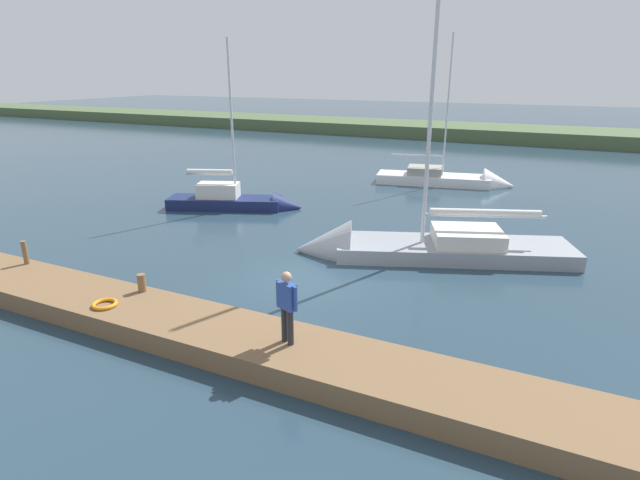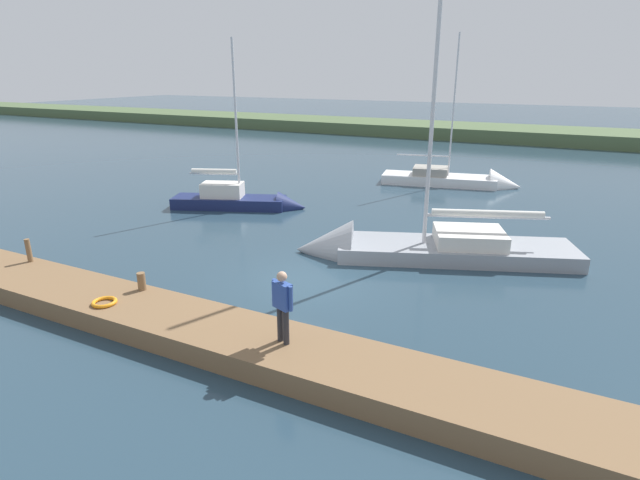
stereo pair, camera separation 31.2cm
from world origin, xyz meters
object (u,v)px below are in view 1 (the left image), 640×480
(mooring_post_near, at_px, (142,283))
(mooring_post_far, at_px, (25,252))
(life_ring_buoy, at_px, (105,304))
(sailboat_far_left, at_px, (454,182))
(sailboat_inner_slip, at_px, (406,250))
(sailboat_behind_pier, at_px, (240,204))
(person_on_dock, at_px, (287,302))

(mooring_post_near, distance_m, mooring_post_far, 4.94)
(life_ring_buoy, xyz_separation_m, sailboat_far_left, (-4.81, -21.67, -0.42))
(mooring_post_near, xyz_separation_m, sailboat_inner_slip, (-5.49, -7.49, -0.58))
(mooring_post_near, xyz_separation_m, life_ring_buoy, (0.21, 1.15, -0.21))
(mooring_post_near, distance_m, sailboat_behind_pier, 11.18)
(mooring_post_near, bearing_deg, mooring_post_far, 0.00)
(sailboat_behind_pier, xyz_separation_m, sailboat_inner_slip, (-9.35, 2.98, -0.01))
(mooring_post_far, bearing_deg, mooring_post_near, 180.00)
(mooring_post_near, height_order, sailboat_inner_slip, sailboat_inner_slip)
(mooring_post_far, height_order, life_ring_buoy, mooring_post_far)
(sailboat_behind_pier, relative_size, sailboat_inner_slip, 0.68)
(mooring_post_near, xyz_separation_m, person_on_dock, (-5.09, 0.70, 0.76))
(sailboat_inner_slip, height_order, sailboat_far_left, sailboat_inner_slip)
(sailboat_far_left, bearing_deg, sailboat_inner_slip, -97.33)
(person_on_dock, bearing_deg, mooring_post_near, 101.83)
(mooring_post_far, height_order, sailboat_behind_pier, sailboat_behind_pier)
(sailboat_behind_pier, distance_m, sailboat_far_left, 13.14)
(mooring_post_near, bearing_deg, sailboat_behind_pier, -69.78)
(mooring_post_far, relative_size, person_on_dock, 0.44)
(mooring_post_far, distance_m, sailboat_inner_slip, 12.86)
(life_ring_buoy, bearing_deg, mooring_post_far, -13.63)
(sailboat_behind_pier, height_order, person_on_dock, sailboat_behind_pier)
(mooring_post_far, bearing_deg, sailboat_inner_slip, -144.29)
(mooring_post_far, relative_size, sailboat_behind_pier, 0.09)
(mooring_post_far, height_order, sailboat_inner_slip, sailboat_inner_slip)
(sailboat_inner_slip, bearing_deg, mooring_post_near, 33.11)
(mooring_post_far, xyz_separation_m, sailboat_behind_pier, (-1.08, -10.47, -0.70))
(mooring_post_near, bearing_deg, sailboat_far_left, -102.62)
(mooring_post_far, height_order, person_on_dock, person_on_dock)
(life_ring_buoy, bearing_deg, sailboat_behind_pier, -72.57)
(person_on_dock, bearing_deg, sailboat_behind_pier, 58.36)
(sailboat_behind_pier, bearing_deg, life_ring_buoy, -94.20)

